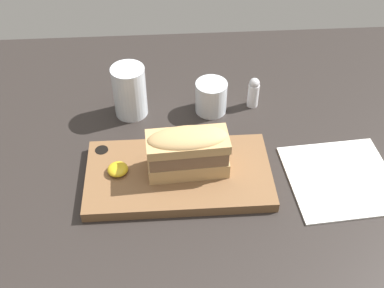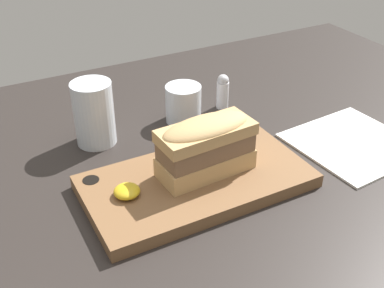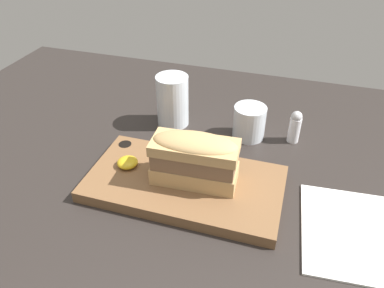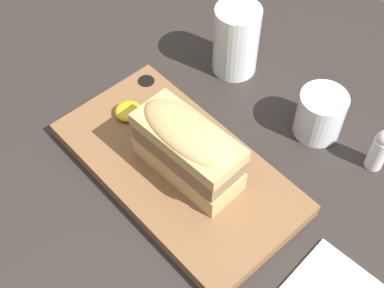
{
  "view_description": "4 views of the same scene",
  "coord_description": "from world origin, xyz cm",
  "px_view_note": "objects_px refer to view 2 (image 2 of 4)",
  "views": [
    {
      "loc": [
        -4.72,
        -61.21,
        71.78
      ],
      "look_at": [
        -0.5,
        3.79,
        9.15
      ],
      "focal_mm": 45.0,
      "sensor_mm": 36.0,
      "label": 1
    },
    {
      "loc": [
        -32.88,
        -52.39,
        48.76
      ],
      "look_at": [
        -3.24,
        3.19,
        9.25
      ],
      "focal_mm": 45.0,
      "sensor_mm": 36.0,
      "label": 2
    },
    {
      "loc": [
        13.42,
        -47.43,
        49.03
      ],
      "look_at": [
        -3.0,
        5.52,
        9.45
      ],
      "focal_mm": 35.0,
      "sensor_mm": 36.0,
      "label": 3
    },
    {
      "loc": [
        29.75,
        -25.5,
        64.72
      ],
      "look_at": [
        -0.6,
        1.97,
        10.88
      ],
      "focal_mm": 50.0,
      "sensor_mm": 36.0,
      "label": 4
    }
  ],
  "objects_px": {
    "sandwich": "(206,144)",
    "napkin": "(353,143)",
    "water_glass": "(94,117)",
    "salt_shaker": "(223,91)",
    "wine_glass": "(183,105)",
    "serving_board": "(196,181)"
  },
  "relations": [
    {
      "from": "sandwich",
      "to": "napkin",
      "type": "bearing_deg",
      "value": -4.93
    },
    {
      "from": "water_glass",
      "to": "salt_shaker",
      "type": "height_order",
      "value": "water_glass"
    },
    {
      "from": "sandwich",
      "to": "wine_glass",
      "type": "relative_size",
      "value": 2.11
    },
    {
      "from": "water_glass",
      "to": "napkin",
      "type": "bearing_deg",
      "value": -29.19
    },
    {
      "from": "sandwich",
      "to": "wine_glass",
      "type": "xyz_separation_m",
      "value": [
        0.06,
        0.2,
        -0.04
      ]
    },
    {
      "from": "wine_glass",
      "to": "napkin",
      "type": "distance_m",
      "value": 0.33
    },
    {
      "from": "serving_board",
      "to": "water_glass",
      "type": "relative_size",
      "value": 3.01
    },
    {
      "from": "water_glass",
      "to": "wine_glass",
      "type": "height_order",
      "value": "water_glass"
    },
    {
      "from": "serving_board",
      "to": "sandwich",
      "type": "bearing_deg",
      "value": 11.15
    },
    {
      "from": "wine_glass",
      "to": "napkin",
      "type": "xyz_separation_m",
      "value": [
        0.23,
        -0.23,
        -0.03
      ]
    },
    {
      "from": "napkin",
      "to": "serving_board",
      "type": "bearing_deg",
      "value": 176.02
    },
    {
      "from": "sandwich",
      "to": "water_glass",
      "type": "xyz_separation_m",
      "value": [
        -0.11,
        0.2,
        -0.02
      ]
    },
    {
      "from": "sandwich",
      "to": "napkin",
      "type": "relative_size",
      "value": 0.71
    },
    {
      "from": "serving_board",
      "to": "napkin",
      "type": "relative_size",
      "value": 1.64
    },
    {
      "from": "water_glass",
      "to": "sandwich",
      "type": "bearing_deg",
      "value": -60.76
    },
    {
      "from": "sandwich",
      "to": "wine_glass",
      "type": "bearing_deg",
      "value": 72.43
    },
    {
      "from": "water_glass",
      "to": "serving_board",
      "type": "bearing_deg",
      "value": -65.32
    },
    {
      "from": "water_glass",
      "to": "napkin",
      "type": "distance_m",
      "value": 0.47
    },
    {
      "from": "serving_board",
      "to": "wine_glass",
      "type": "height_order",
      "value": "wine_glass"
    },
    {
      "from": "wine_glass",
      "to": "salt_shaker",
      "type": "bearing_deg",
      "value": 6.71
    },
    {
      "from": "salt_shaker",
      "to": "serving_board",
      "type": "bearing_deg",
      "value": -129.61
    },
    {
      "from": "water_glass",
      "to": "salt_shaker",
      "type": "relative_size",
      "value": 1.61
    }
  ]
}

